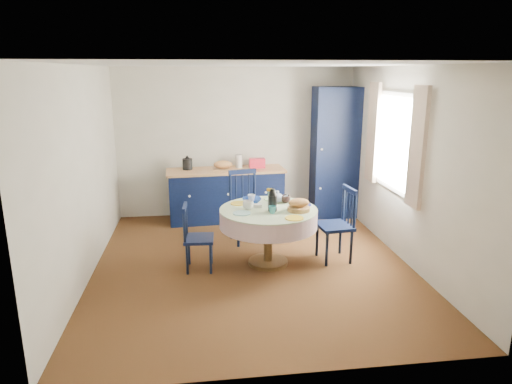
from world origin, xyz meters
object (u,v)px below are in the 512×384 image
Objects in this scene: pantry_cabinet at (335,153)px; dining_table at (269,218)px; chair_far at (246,206)px; mug_c at (286,199)px; mug_b at (272,210)px; mug_a at (248,205)px; mug_d at (251,198)px; kitchen_counter at (226,194)px; chair_right at (338,224)px; cobalt_bowl at (252,200)px; chair_left at (196,237)px.

dining_table is at bearing -123.96° from pantry_cabinet.
chair_far is at bearing 102.41° from dining_table.
mug_b is at bearing -119.38° from mug_c.
mug_d is (0.08, 0.34, -0.01)m from mug_a.
dining_table is at bearing -80.99° from kitchen_counter.
cobalt_bowl is (-1.10, 0.28, 0.28)m from chair_right.
mug_a is 0.55× the size of cobalt_bowl.
chair_right is 9.65× the size of mug_d.
chair_far reaches higher than dining_table.
kitchen_counter is 0.90× the size of pantry_cabinet.
chair_far is 10.38× the size of mug_b.
kitchen_counter is 7.83× the size of cobalt_bowl.
mug_c is at bearing -7.89° from cobalt_bowl.
kitchen_counter is 2.18m from mug_b.
chair_right is 9.81× the size of mug_b.
mug_c is (0.26, 0.25, 0.17)m from dining_table.
chair_far is 7.54× the size of mug_a.
chair_far is at bearing -81.02° from kitchen_counter.
cobalt_bowl is at bearing 110.78° from mug_b.
mug_d is (-0.19, 0.56, 0.00)m from mug_b.
mug_a is 1.08× the size of mug_c.
chair_right reaches higher than mug_a.
kitchen_counter is 2.33× the size of chair_left.
mug_b is at bearing -87.56° from dining_table.
dining_table is (0.42, -1.91, 0.18)m from kitchen_counter.
chair_far is at bearing 91.87° from mug_d.
mug_c is at bearing 23.69° from mug_a.
mug_d is (0.24, -1.55, 0.35)m from kitchen_counter.
mug_b is 0.51m from mug_c.
cobalt_bowl is at bearing 172.11° from mug_c.
pantry_cabinet is 2.59× the size of chair_left.
chair_right is at bearing 14.09° from mug_b.
kitchen_counter is at bearing 101.48° from mug_b.
mug_c is at bearing -14.45° from mug_d.
dining_table is 12.38× the size of mug_b.
mug_a is 0.35m from mug_d.
pantry_cabinet is at bearing 56.25° from mug_b.
dining_table is 0.95m from chair_left.
mug_a reaches higher than mug_c.
mug_d reaches higher than mug_b.
mug_d reaches higher than cobalt_bowl.
kitchen_counter reaches higher than mug_d.
dining_table reaches higher than mug_b.
kitchen_counter is 19.67× the size of mug_b.
pantry_cabinet is 15.88× the size of mug_a.
chair_left is 1.27m from mug_c.
mug_b is (0.21, -1.10, 0.27)m from chair_far.
kitchen_counter is 2.02m from chair_left.
mug_c reaches higher than cobalt_bowl.
chair_left reaches higher than cobalt_bowl.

